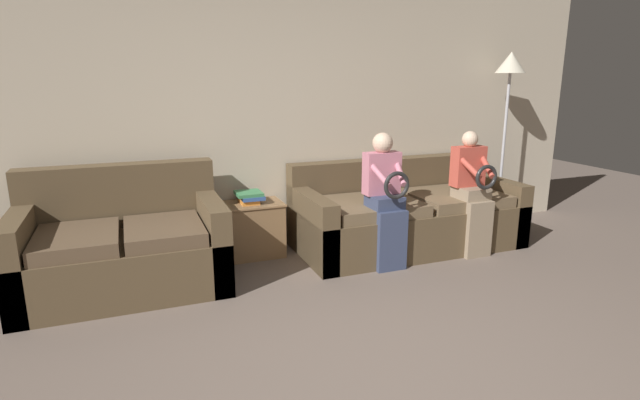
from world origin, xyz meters
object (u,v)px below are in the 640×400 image
book_stack (250,197)px  couch_side (123,248)px  couch_main (406,216)px  child_right_seated (473,189)px  child_left_seated (386,195)px  side_shelf (252,229)px  floor_lamp (509,80)px

book_stack → couch_side: bearing=-162.9°
couch_main → child_right_seated: (0.47, -0.42, 0.33)m
couch_side → child_left_seated: (2.19, -0.35, 0.33)m
side_shelf → floor_lamp: 3.17m
floor_lamp → side_shelf: bearing=178.5°
couch_main → child_left_seated: child_left_seated is taller
book_stack → child_right_seated: bearing=-19.3°
child_right_seated → couch_side: bearing=173.6°
couch_main → child_left_seated: bearing=-138.1°
child_left_seated → floor_lamp: (1.80, 0.61, 0.98)m
book_stack → side_shelf: bearing=-62.4°
couch_side → child_right_seated: size_ratio=1.34×
child_left_seated → floor_lamp: size_ratio=0.62×
couch_main → child_right_seated: 0.71m
couch_side → book_stack: (1.13, 0.35, 0.25)m
couch_side → side_shelf: bearing=16.6°
couch_side → child_right_seated: bearing=-6.4°
couch_main → floor_lamp: 1.89m
child_right_seated → couch_main: bearing=137.9°
child_right_seated → book_stack: 2.11m
couch_side → child_right_seated: (3.12, -0.35, 0.31)m
side_shelf → book_stack: (-0.00, 0.01, 0.31)m
side_shelf → floor_lamp: floor_lamp is taller
side_shelf → book_stack: book_stack is taller
couch_main → child_right_seated: child_right_seated is taller
child_left_seated → side_shelf: size_ratio=2.02×
couch_side → book_stack: 1.21m
child_left_seated → child_right_seated: child_left_seated is taller
book_stack → floor_lamp: 3.05m
couch_main → side_shelf: couch_main is taller
couch_main → child_right_seated: bearing=-42.1°
floor_lamp → child_right_seated: bearing=-144.7°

